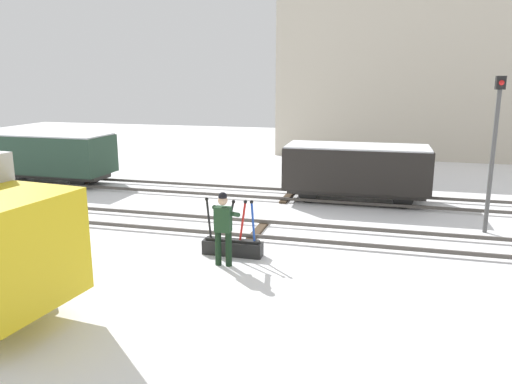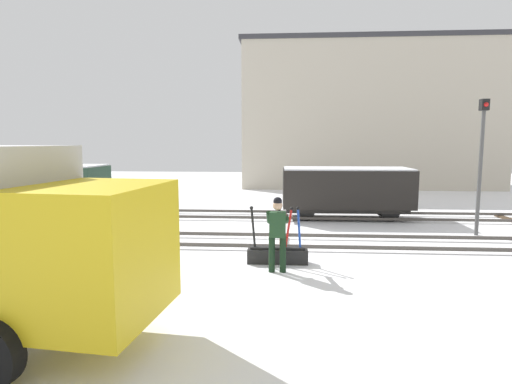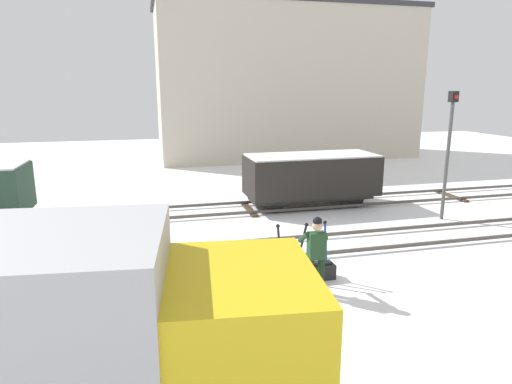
{
  "view_description": "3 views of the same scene",
  "coord_description": "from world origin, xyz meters",
  "px_view_note": "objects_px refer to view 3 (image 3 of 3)",
  "views": [
    {
      "loc": [
        3.45,
        -13.25,
        4.35
      ],
      "look_at": [
        -0.4,
        1.33,
        0.88
      ],
      "focal_mm": 34.94,
      "sensor_mm": 36.0,
      "label": 1
    },
    {
      "loc": [
        0.02,
        -12.23,
        3.04
      ],
      "look_at": [
        -0.85,
        0.34,
        1.53
      ],
      "focal_mm": 29.31,
      "sensor_mm": 36.0,
      "label": 2
    },
    {
      "loc": [
        -3.63,
        -11.2,
        4.47
      ],
      "look_at": [
        -0.44,
        1.61,
        1.38
      ],
      "focal_mm": 30.99,
      "sensor_mm": 36.0,
      "label": 3
    }
  ],
  "objects_px": {
    "switch_lever_frame": "(304,270)",
    "rail_worker": "(316,250)",
    "signal_post": "(449,144)",
    "delivery_truck": "(19,347)",
    "freight_car_near_switch": "(311,176)"
  },
  "relations": [
    {
      "from": "rail_worker",
      "to": "delivery_truck",
      "type": "distance_m",
      "value": 6.23
    },
    {
      "from": "rail_worker",
      "to": "signal_post",
      "type": "height_order",
      "value": "signal_post"
    },
    {
      "from": "delivery_truck",
      "to": "freight_car_near_switch",
      "type": "relative_size",
      "value": 1.31
    },
    {
      "from": "rail_worker",
      "to": "freight_car_near_switch",
      "type": "height_order",
      "value": "freight_car_near_switch"
    },
    {
      "from": "signal_post",
      "to": "delivery_truck",
      "type": "bearing_deg",
      "value": -144.98
    },
    {
      "from": "switch_lever_frame",
      "to": "rail_worker",
      "type": "xyz_separation_m",
      "value": [
        0.0,
        -0.71,
        0.76
      ]
    },
    {
      "from": "switch_lever_frame",
      "to": "freight_car_near_switch",
      "type": "height_order",
      "value": "freight_car_near_switch"
    },
    {
      "from": "delivery_truck",
      "to": "signal_post",
      "type": "height_order",
      "value": "signal_post"
    },
    {
      "from": "signal_post",
      "to": "freight_car_near_switch",
      "type": "distance_m",
      "value": 4.96
    },
    {
      "from": "freight_car_near_switch",
      "to": "delivery_truck",
      "type": "bearing_deg",
      "value": -126.03
    },
    {
      "from": "rail_worker",
      "to": "freight_car_near_switch",
      "type": "xyz_separation_m",
      "value": [
        2.6,
        7.09,
        0.18
      ]
    },
    {
      "from": "signal_post",
      "to": "freight_car_near_switch",
      "type": "relative_size",
      "value": 0.87
    },
    {
      "from": "switch_lever_frame",
      "to": "rail_worker",
      "type": "bearing_deg",
      "value": -89.73
    },
    {
      "from": "switch_lever_frame",
      "to": "rail_worker",
      "type": "relative_size",
      "value": 0.85
    },
    {
      "from": "signal_post",
      "to": "freight_car_near_switch",
      "type": "bearing_deg",
      "value": 144.58
    }
  ]
}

